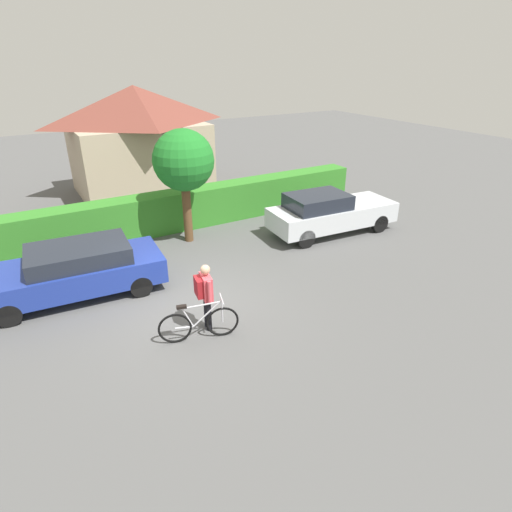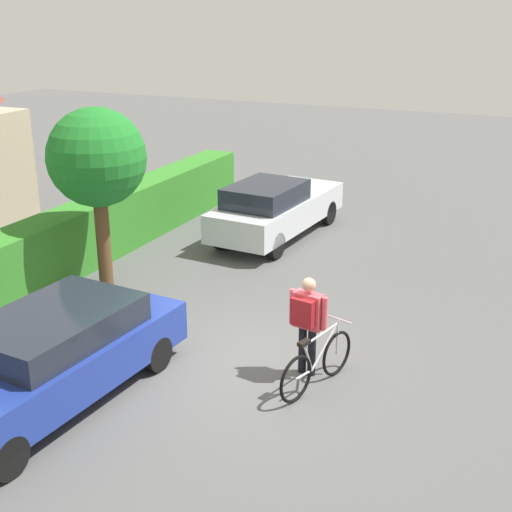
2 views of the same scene
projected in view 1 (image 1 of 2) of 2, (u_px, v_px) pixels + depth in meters
ground_plane at (186, 307)px, 10.83m from camera, size 60.00×60.00×0.00m
hedge_row at (126, 219)px, 14.57m from camera, size 18.78×0.90×1.39m
house_distant at (139, 139)px, 19.05m from camera, size 5.85×4.32×4.60m
parked_car_near at (74, 270)px, 11.09m from camera, size 4.67×2.16×1.38m
parked_car_far at (329, 212)px, 14.98m from camera, size 4.67×2.01×1.50m
bicycle at (199, 324)px, 9.46m from camera, size 1.74×0.67×0.99m
person_rider at (205, 291)px, 9.58m from camera, size 0.41×0.66×1.64m
tree_kerbside at (184, 161)px, 13.51m from camera, size 1.96×1.96×3.74m
fire_hydrant at (31, 268)px, 11.91m from camera, size 0.20×0.20×0.81m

